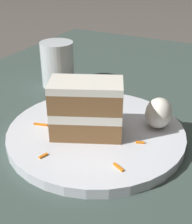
# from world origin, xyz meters

# --- Properties ---
(ground_plane) EXTENTS (6.00, 6.00, 0.00)m
(ground_plane) POSITION_xyz_m (0.00, 0.00, 0.00)
(ground_plane) COLOR #4C4742
(ground_plane) RESTS_ON ground
(dining_table) EXTENTS (1.28, 0.86, 0.02)m
(dining_table) POSITION_xyz_m (0.00, 0.00, 0.01)
(dining_table) COLOR #384742
(dining_table) RESTS_ON ground
(plate) EXTENTS (0.30, 0.30, 0.02)m
(plate) POSITION_xyz_m (0.02, 0.01, 0.03)
(plate) COLOR silver
(plate) RESTS_ON dining_table
(cake_slice) EXTENTS (0.10, 0.13, 0.09)m
(cake_slice) POSITION_xyz_m (0.04, 0.00, 0.09)
(cake_slice) COLOR brown
(cake_slice) RESTS_ON plate
(cream_dollop) EXTENTS (0.05, 0.05, 0.05)m
(cream_dollop) POSITION_xyz_m (-0.03, 0.10, 0.07)
(cream_dollop) COLOR white
(cream_dollop) RESTS_ON plate
(orange_garnish) EXTENTS (0.07, 0.07, 0.00)m
(orange_garnish) POSITION_xyz_m (-0.04, -0.08, 0.04)
(orange_garnish) COLOR orange
(orange_garnish) RESTS_ON plate
(carrot_shreds_scatter) EXTENTS (0.22, 0.19, 0.00)m
(carrot_shreds_scatter) POSITION_xyz_m (-0.00, -0.01, 0.04)
(carrot_shreds_scatter) COLOR orange
(carrot_shreds_scatter) RESTS_ON plate
(drinking_glass) EXTENTS (0.08, 0.08, 0.10)m
(drinking_glass) POSITION_xyz_m (-0.14, -0.18, 0.07)
(drinking_glass) COLOR silver
(drinking_glass) RESTS_ON dining_table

